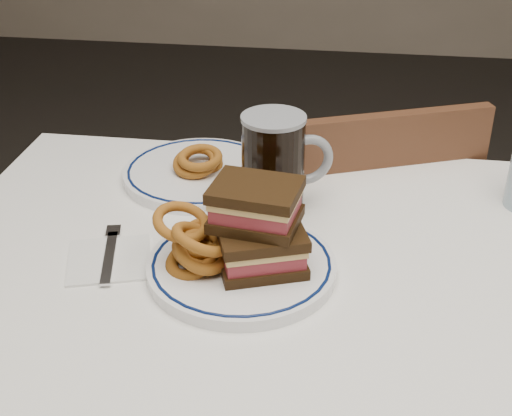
# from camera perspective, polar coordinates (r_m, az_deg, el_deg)

# --- Properties ---
(dining_table) EXTENTS (1.27, 0.87, 0.75)m
(dining_table) POSITION_cam_1_polar(r_m,az_deg,el_deg) (1.08, 6.84, -10.36)
(dining_table) COLOR white
(dining_table) RESTS_ON floor
(chair_far) EXTENTS (0.51, 0.51, 0.85)m
(chair_far) POSITION_cam_1_polar(r_m,az_deg,el_deg) (1.58, 8.03, -4.21)
(chair_far) COLOR #432315
(chair_far) RESTS_ON floor
(main_plate) EXTENTS (0.27, 0.27, 0.02)m
(main_plate) POSITION_cam_1_polar(r_m,az_deg,el_deg) (1.02, -1.16, -4.67)
(main_plate) COLOR white
(main_plate) RESTS_ON dining_table
(reuben_sandwich) EXTENTS (0.15, 0.13, 0.12)m
(reuben_sandwich) POSITION_cam_1_polar(r_m,az_deg,el_deg) (0.98, 0.20, -1.51)
(reuben_sandwich) COLOR black
(reuben_sandwich) RESTS_ON main_plate
(onion_rings_main) EXTENTS (0.12, 0.11, 0.10)m
(onion_rings_main) POSITION_cam_1_polar(r_m,az_deg,el_deg) (1.00, -4.83, -2.88)
(onion_rings_main) COLOR brown
(onion_rings_main) RESTS_ON main_plate
(ketchup_ramekin) EXTENTS (0.06, 0.06, 0.04)m
(ketchup_ramekin) POSITION_cam_1_polar(r_m,az_deg,el_deg) (1.06, -1.87, -1.33)
(ketchup_ramekin) COLOR white
(ketchup_ramekin) RESTS_ON main_plate
(beer_mug) EXTENTS (0.15, 0.10, 0.17)m
(beer_mug) POSITION_cam_1_polar(r_m,az_deg,el_deg) (1.13, 1.55, 3.48)
(beer_mug) COLOR black
(beer_mug) RESTS_ON dining_table
(far_plate) EXTENTS (0.27, 0.27, 0.02)m
(far_plate) POSITION_cam_1_polar(r_m,az_deg,el_deg) (1.28, -4.53, 2.83)
(far_plate) COLOR white
(far_plate) RESTS_ON dining_table
(onion_rings_far) EXTENTS (0.09, 0.11, 0.06)m
(onion_rings_far) POSITION_cam_1_polar(r_m,az_deg,el_deg) (1.26, -4.59, 3.81)
(onion_rings_far) COLOR brown
(onion_rings_far) RESTS_ON far_plate
(napkin_fork) EXTENTS (0.15, 0.16, 0.01)m
(napkin_fork) POSITION_cam_1_polar(r_m,az_deg,el_deg) (1.07, -11.63, -3.95)
(napkin_fork) COLOR white
(napkin_fork) RESTS_ON dining_table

